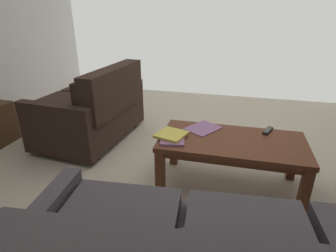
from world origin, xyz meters
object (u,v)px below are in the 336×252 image
(coffee_table, at_px, (232,147))
(book_stack, at_px, (172,136))
(loveseat_near, at_px, (94,109))
(tv_remote, at_px, (268,131))
(loose_magazine, at_px, (204,128))

(coffee_table, relative_size, book_stack, 3.60)
(loveseat_near, xyz_separation_m, tv_remote, (-1.82, 0.36, 0.09))
(coffee_table, xyz_separation_m, tv_remote, (-0.29, -0.23, 0.08))
(loveseat_near, xyz_separation_m, book_stack, (-1.06, 0.67, 0.10))
(loveseat_near, distance_m, coffee_table, 1.64)
(coffee_table, relative_size, loose_magazine, 4.11)
(loveseat_near, relative_size, coffee_table, 1.11)
(coffee_table, distance_m, loose_magazine, 0.31)
(book_stack, relative_size, loose_magazine, 1.14)
(loose_magazine, bearing_deg, coffee_table, 0.65)
(coffee_table, bearing_deg, tv_remote, -141.78)
(loveseat_near, height_order, tv_remote, loveseat_near)
(book_stack, bearing_deg, coffee_table, -169.53)
(book_stack, distance_m, tv_remote, 0.82)
(tv_remote, relative_size, loose_magazine, 0.59)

